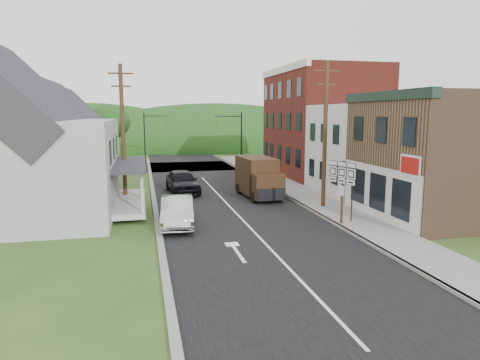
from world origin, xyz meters
TOP-DOWN VIEW (x-y plane):
  - ground at (0.00, 0.00)m, footprint 120.00×120.00m
  - road at (0.00, 10.00)m, footprint 9.00×90.00m
  - cross_road at (0.00, 27.00)m, footprint 60.00×9.00m
  - sidewalk_right at (5.90, 8.00)m, footprint 2.80×55.00m
  - curb_right at (4.55, 8.00)m, footprint 0.20×55.00m
  - curb_left at (-4.65, 8.00)m, footprint 0.30×55.00m
  - storefront_tan at (11.30, 0.00)m, footprint 8.00×8.00m
  - storefront_white at (11.30, 7.50)m, footprint 8.00×7.00m
  - storefront_red at (11.30, 17.00)m, footprint 8.00×12.00m
  - house_gray at (-12.00, 6.00)m, footprint 10.20×12.24m
  - house_blue at (-11.00, 17.00)m, footprint 7.14×8.16m
  - house_cream at (-11.50, 26.00)m, footprint 7.14×8.16m
  - utility_pole_right at (5.60, 3.50)m, footprint 1.60×0.26m
  - utility_pole_left at (-6.50, 8.00)m, footprint 1.60×0.26m
  - traffic_signal_right at (4.30, 23.50)m, footprint 2.87×0.20m
  - traffic_signal_left at (-4.30, 30.50)m, footprint 2.87×0.20m
  - tree_left_d at (-9.00, 32.00)m, footprint 4.80×4.80m
  - forested_ridge at (0.00, 55.00)m, footprint 90.00×30.00m
  - silver_sedan at (-3.64, 1.21)m, footprint 1.98×4.78m
  - dark_sedan at (-2.47, 10.77)m, footprint 2.50×5.21m
  - delivery_van at (2.59, 7.81)m, footprint 2.39×5.16m
  - route_sign_cluster at (4.75, -0.71)m, footprint 0.63×1.83m
  - warning_sign at (5.45, -0.46)m, footprint 0.22×0.72m

SIDE VIEW (x-z plane):
  - ground at x=0.00m, z-range 0.00..0.00m
  - road at x=0.00m, z-range -0.01..0.01m
  - cross_road at x=0.00m, z-range -0.01..0.01m
  - forested_ridge at x=0.00m, z-range -8.00..8.00m
  - curb_left at x=-4.65m, z-range 0.00..0.12m
  - sidewalk_right at x=5.90m, z-range 0.00..0.15m
  - curb_right at x=4.55m, z-range 0.00..0.15m
  - silver_sedan at x=-3.64m, z-range 0.00..1.54m
  - dark_sedan at x=-2.47m, z-range 0.00..1.72m
  - delivery_van at x=2.59m, z-range 0.02..2.83m
  - warning_sign at x=5.45m, z-range 0.52..3.20m
  - route_sign_cluster at x=4.75m, z-range 0.64..3.97m
  - storefront_white at x=11.30m, z-range 0.00..6.50m
  - storefront_tan at x=11.30m, z-range 0.00..7.00m
  - house_blue at x=-11.00m, z-range 0.05..7.33m
  - house_cream at x=-11.50m, z-range 0.05..7.33m
  - traffic_signal_right at x=4.30m, z-range 0.76..6.76m
  - traffic_signal_left at x=-4.30m, z-range 0.76..6.76m
  - house_gray at x=-12.00m, z-range 0.06..8.41m
  - utility_pole_right at x=5.60m, z-range 0.16..9.16m
  - utility_pole_left at x=-6.50m, z-range 0.16..9.16m
  - tree_left_d at x=-9.00m, z-range 1.41..8.35m
  - storefront_red at x=11.30m, z-range 0.00..10.00m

